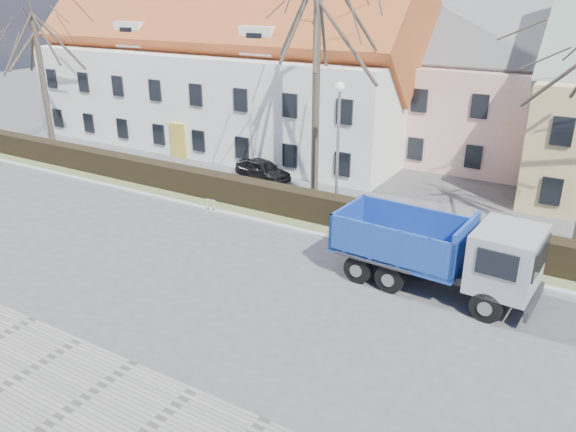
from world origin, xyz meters
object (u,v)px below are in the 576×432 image
Objects in this scene: dump_truck at (427,249)px; streetlight at (338,151)px; cart_frame at (207,204)px; parked_car_a at (263,170)px.

dump_truck is 1.16× the size of streetlight.
streetlight reaches higher than cart_frame.
dump_truck reaches higher than parked_car_a.
parked_car_a is (-11.60, 7.23, -0.87)m from dump_truck.
streetlight is at bearing -103.34° from parked_car_a.
streetlight is 7.09m from parked_car_a.
dump_truck is at bearing -37.46° from streetlight.
parked_car_a is at bearing 151.68° from dump_truck.
dump_truck is at bearing -9.27° from cart_frame.
parked_car_a reaches higher than cart_frame.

